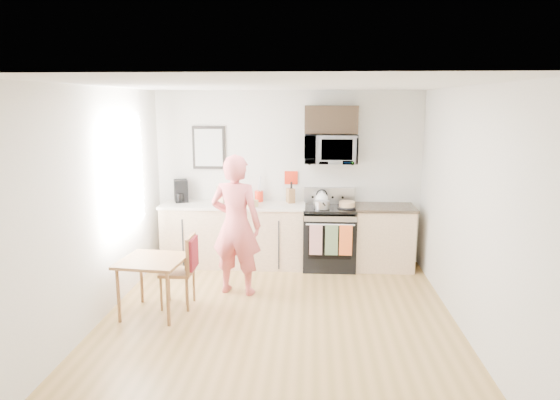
# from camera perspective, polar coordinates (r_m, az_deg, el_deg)

# --- Properties ---
(floor) EXTENTS (4.60, 4.60, 0.00)m
(floor) POSITION_cam_1_polar(r_m,az_deg,el_deg) (5.75, -0.27, -13.87)
(floor) COLOR olive
(floor) RESTS_ON ground
(back_wall) EXTENTS (4.00, 0.04, 2.60)m
(back_wall) POSITION_cam_1_polar(r_m,az_deg,el_deg) (7.59, 0.91, 2.59)
(back_wall) COLOR beige
(back_wall) RESTS_ON floor
(front_wall) EXTENTS (4.00, 0.04, 2.60)m
(front_wall) POSITION_cam_1_polar(r_m,az_deg,el_deg) (3.13, -3.22, -10.08)
(front_wall) COLOR beige
(front_wall) RESTS_ON floor
(left_wall) EXTENTS (0.04, 4.60, 2.60)m
(left_wall) POSITION_cam_1_polar(r_m,az_deg,el_deg) (5.82, -20.34, -0.77)
(left_wall) COLOR beige
(left_wall) RESTS_ON floor
(right_wall) EXTENTS (0.04, 4.60, 2.60)m
(right_wall) POSITION_cam_1_polar(r_m,az_deg,el_deg) (5.57, 20.73, -1.31)
(right_wall) COLOR beige
(right_wall) RESTS_ON floor
(ceiling) EXTENTS (4.00, 4.60, 0.04)m
(ceiling) POSITION_cam_1_polar(r_m,az_deg,el_deg) (5.21, -0.30, 13.01)
(ceiling) COLOR silver
(ceiling) RESTS_ON back_wall
(window) EXTENTS (0.06, 1.40, 1.50)m
(window) POSITION_cam_1_polar(r_m,az_deg,el_deg) (6.49, -17.36, 2.84)
(window) COLOR silver
(window) RESTS_ON left_wall
(cabinet_left) EXTENTS (2.10, 0.60, 0.90)m
(cabinet_left) POSITION_cam_1_polar(r_m,az_deg,el_deg) (7.55, -5.31, -4.10)
(cabinet_left) COLOR tan
(cabinet_left) RESTS_ON floor
(countertop_left) EXTENTS (2.14, 0.64, 0.04)m
(countertop_left) POSITION_cam_1_polar(r_m,az_deg,el_deg) (7.44, -5.37, -0.60)
(countertop_left) COLOR silver
(countertop_left) RESTS_ON cabinet_left
(cabinet_right) EXTENTS (0.84, 0.60, 0.90)m
(cabinet_right) POSITION_cam_1_polar(r_m,az_deg,el_deg) (7.54, 11.73, -4.31)
(cabinet_right) COLOR tan
(cabinet_right) RESTS_ON floor
(countertop_right) EXTENTS (0.88, 0.64, 0.04)m
(countertop_right) POSITION_cam_1_polar(r_m,az_deg,el_deg) (7.43, 11.87, -0.82)
(countertop_right) COLOR black
(countertop_right) RESTS_ON cabinet_right
(range) EXTENTS (0.76, 0.70, 1.16)m
(range) POSITION_cam_1_polar(r_m,az_deg,el_deg) (7.45, 5.63, -4.43)
(range) COLOR black
(range) RESTS_ON floor
(microwave) EXTENTS (0.76, 0.51, 0.42)m
(microwave) POSITION_cam_1_polar(r_m,az_deg,el_deg) (7.31, 5.80, 5.84)
(microwave) COLOR #ABABAF
(microwave) RESTS_ON back_wall
(upper_cabinet) EXTENTS (0.76, 0.35, 0.40)m
(upper_cabinet) POSITION_cam_1_polar(r_m,az_deg,el_deg) (7.33, 5.85, 9.14)
(upper_cabinet) COLOR black
(upper_cabinet) RESTS_ON back_wall
(wall_art) EXTENTS (0.50, 0.04, 0.65)m
(wall_art) POSITION_cam_1_polar(r_m,az_deg,el_deg) (7.66, -8.13, 5.95)
(wall_art) COLOR black
(wall_art) RESTS_ON back_wall
(wall_trivet) EXTENTS (0.20, 0.02, 0.20)m
(wall_trivet) POSITION_cam_1_polar(r_m,az_deg,el_deg) (7.57, 1.28, 2.57)
(wall_trivet) COLOR red
(wall_trivet) RESTS_ON back_wall
(person) EXTENTS (0.73, 0.55, 1.80)m
(person) POSITION_cam_1_polar(r_m,az_deg,el_deg) (6.34, -5.05, -2.87)
(person) COLOR #CA3739
(person) RESTS_ON floor
(dining_table) EXTENTS (0.71, 0.71, 0.66)m
(dining_table) POSITION_cam_1_polar(r_m,az_deg,el_deg) (5.96, -14.34, -7.26)
(dining_table) COLOR brown
(dining_table) RESTS_ON floor
(chair) EXTENTS (0.41, 0.37, 0.88)m
(chair) POSITION_cam_1_polar(r_m,az_deg,el_deg) (6.08, -10.58, -6.89)
(chair) COLOR brown
(chair) RESTS_ON floor
(knife_block) EXTENTS (0.14, 0.17, 0.22)m
(knife_block) POSITION_cam_1_polar(r_m,az_deg,el_deg) (7.48, 1.22, 0.51)
(knife_block) COLOR brown
(knife_block) RESTS_ON countertop_left
(utensil_crock) EXTENTS (0.13, 0.13, 0.39)m
(utensil_crock) POSITION_cam_1_polar(r_m,az_deg,el_deg) (7.57, -2.43, 1.00)
(utensil_crock) COLOR red
(utensil_crock) RESTS_ON countertop_left
(fruit_bowl) EXTENTS (0.23, 0.23, 0.09)m
(fruit_bowl) POSITION_cam_1_polar(r_m,az_deg,el_deg) (7.62, -6.20, 0.08)
(fruit_bowl) COLOR white
(fruit_bowl) RESTS_ON countertop_left
(milk_carton) EXTENTS (0.11, 0.11, 0.26)m
(milk_carton) POSITION_cam_1_polar(r_m,az_deg,el_deg) (7.50, -6.80, 0.63)
(milk_carton) COLOR tan
(milk_carton) RESTS_ON countertop_left
(coffee_maker) EXTENTS (0.26, 0.31, 0.34)m
(coffee_maker) POSITION_cam_1_polar(r_m,az_deg,el_deg) (7.69, -11.27, 0.96)
(coffee_maker) COLOR black
(coffee_maker) RESTS_ON countertop_left
(bread_bag) EXTENTS (0.29, 0.25, 0.10)m
(bread_bag) POSITION_cam_1_polar(r_m,az_deg,el_deg) (7.26, -3.60, -0.33)
(bread_bag) COLOR #E4C977
(bread_bag) RESTS_ON countertop_left
(cake) EXTENTS (0.28, 0.28, 0.09)m
(cake) POSITION_cam_1_polar(r_m,az_deg,el_deg) (7.27, 7.67, -0.54)
(cake) COLOR black
(cake) RESTS_ON range
(kettle) EXTENTS (0.19, 0.19, 0.24)m
(kettle) POSITION_cam_1_polar(r_m,az_deg,el_deg) (7.39, 4.79, 0.18)
(kettle) COLOR white
(kettle) RESTS_ON range
(pot) EXTENTS (0.22, 0.38, 0.11)m
(pot) POSITION_cam_1_polar(r_m,az_deg,el_deg) (7.18, 4.80, -0.53)
(pot) COLOR #ABABAF
(pot) RESTS_ON range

